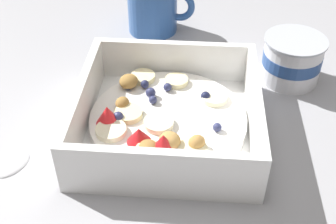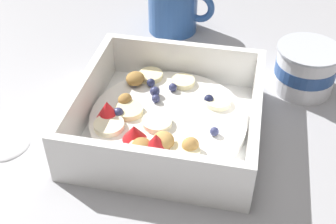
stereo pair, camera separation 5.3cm
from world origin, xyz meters
The scene contains 4 objects.
ground_plane centered at (0.00, 0.00, 0.00)m, with size 2.40×2.40×0.00m, color #9E9EA3.
fruit_bowl centered at (-0.01, -0.01, 0.02)m, with size 0.21×0.21×0.07m.
yogurt_cup centered at (0.16, 0.11, 0.03)m, with size 0.09×0.09×0.06m.
coffee_mug centered at (-0.05, 0.24, 0.05)m, with size 0.11×0.08×0.09m.
Camera 1 is at (0.03, -0.42, 0.37)m, focal length 47.25 mm.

